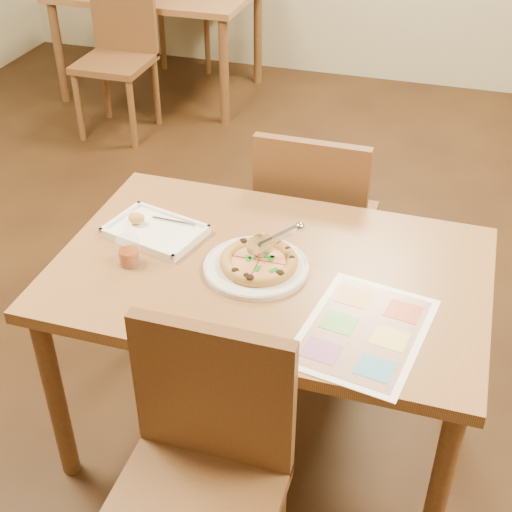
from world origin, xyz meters
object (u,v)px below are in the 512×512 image
(chair_near, at_px, (202,453))
(chair_far, at_px, (314,211))
(plate, at_px, (256,267))
(menu, at_px, (364,331))
(bg_table, at_px, (158,1))
(bg_chair_near, at_px, (119,39))
(glass_tumbler, at_px, (129,253))
(appetizer_tray, at_px, (154,231))
(pizza_cutter, at_px, (273,240))
(dining_table, at_px, (270,290))
(pizza, at_px, (259,261))

(chair_near, distance_m, chair_far, 1.20)
(plate, bearing_deg, menu, -27.05)
(bg_table, relative_size, plate, 4.11)
(bg_chair_near, bearing_deg, glass_tumbler, -62.79)
(glass_tumbler, height_order, menu, glass_tumbler)
(chair_far, xyz_separation_m, appetizer_tray, (-0.41, -0.54, 0.16))
(pizza_cutter, xyz_separation_m, menu, (0.32, -0.22, -0.09))
(plate, bearing_deg, appetizer_tray, 166.69)
(pizza_cutter, height_order, appetizer_tray, pizza_cutter)
(chair_near, relative_size, chair_far, 1.00)
(glass_tumbler, bearing_deg, bg_chair_near, 117.21)
(chair_near, xyz_separation_m, bg_table, (-1.60, 3.40, 0.07))
(dining_table, bearing_deg, appetizer_tray, 171.09)
(plate, height_order, appetizer_tray, appetizer_tray)
(menu, bearing_deg, glass_tumbler, 172.20)
(plate, height_order, menu, plate)
(chair_near, xyz_separation_m, pizza_cutter, (0.00, 0.62, 0.24))
(pizza, bearing_deg, dining_table, 32.50)
(glass_tumbler, bearing_deg, pizza_cutter, 16.43)
(plate, height_order, pizza_cutter, pizza_cutter)
(dining_table, distance_m, chair_near, 0.61)
(chair_near, distance_m, pizza_cutter, 0.66)
(dining_table, distance_m, bg_chair_near, 2.72)
(plate, bearing_deg, chair_near, -86.22)
(pizza, bearing_deg, glass_tumbler, -167.21)
(chair_near, relative_size, glass_tumbler, 5.25)
(dining_table, relative_size, bg_chair_near, 2.77)
(plate, bearing_deg, glass_tumbler, -167.56)
(pizza, bearing_deg, menu, -28.05)
(chair_near, height_order, chair_far, same)
(appetizer_tray, distance_m, menu, 0.78)
(bg_chair_near, height_order, plate, bg_chair_near)
(chair_far, height_order, pizza, chair_far)
(pizza_cutter, bearing_deg, menu, -68.04)
(appetizer_tray, bearing_deg, menu, -20.37)
(bg_chair_near, bearing_deg, appetizer_tray, -60.87)
(dining_table, distance_m, chair_far, 0.61)
(chair_near, relative_size, pizza_cutter, 3.21)
(pizza, relative_size, menu, 0.54)
(dining_table, height_order, bg_chair_near, bg_chair_near)
(dining_table, distance_m, glass_tumbler, 0.45)
(chair_far, distance_m, bg_table, 2.72)
(bg_chair_near, distance_m, pizza, 2.72)
(chair_near, xyz_separation_m, glass_tumbler, (-0.41, 0.49, 0.19))
(pizza_cutter, distance_m, appetizer_tray, 0.42)
(plate, bearing_deg, dining_table, 31.87)
(pizza_cutter, bearing_deg, chair_near, -123.24)
(menu, bearing_deg, plate, 152.95)
(dining_table, xyz_separation_m, plate, (-0.04, -0.02, 0.09))
(bg_table, bearing_deg, pizza, -60.90)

